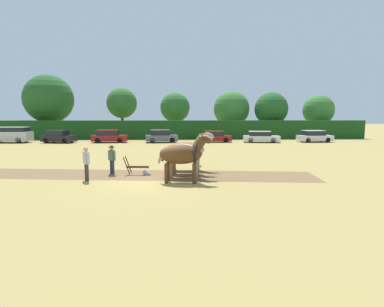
{
  "coord_description": "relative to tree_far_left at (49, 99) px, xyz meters",
  "views": [
    {
      "loc": [
        1.47,
        -14.98,
        3.24
      ],
      "look_at": [
        2.1,
        2.37,
        1.1
      ],
      "focal_mm": 28.0,
      "sensor_mm": 36.0,
      "label": 1
    }
  ],
  "objects": [
    {
      "name": "tree_right",
      "position": [
        42.76,
        -0.14,
        -1.68
      ],
      "size": [
        4.91,
        4.91,
        6.75
      ],
      "color": "brown",
      "rests_on": "ground"
    },
    {
      "name": "tree_center",
      "position": [
        28.95,
        1.63,
        -1.45
      ],
      "size": [
        5.89,
        5.89,
        7.46
      ],
      "color": "#4C3823",
      "rests_on": "ground"
    },
    {
      "name": "parked_car_center_right",
      "position": [
        24.95,
        -9.78,
        -5.27
      ],
      "size": [
        4.06,
        1.79,
        1.43
      ],
      "rotation": [
        0.0,
        0.0,
        -0.02
      ],
      "color": "maroon",
      "rests_on": "ground"
    },
    {
      "name": "parked_car_left",
      "position": [
        5.29,
        -10.18,
        -5.21
      ],
      "size": [
        4.23,
        2.49,
        1.56
      ],
      "rotation": [
        0.0,
        0.0,
        -0.18
      ],
      "color": "black",
      "rests_on": "ground"
    },
    {
      "name": "farmer_beside_team",
      "position": [
        21.71,
        -28.09,
        -5.0
      ],
      "size": [
        0.23,
        0.66,
        1.65
      ],
      "rotation": [
        0.0,
        0.0,
        0.02
      ],
      "color": "#4C4C4C",
      "rests_on": "ground"
    },
    {
      "name": "parked_van",
      "position": [
        -1.03,
        -9.69,
        -4.94
      ],
      "size": [
        5.38,
        2.06,
        1.97
      ],
      "rotation": [
        0.0,
        0.0,
        -0.03
      ],
      "color": "#BCBCC1",
      "rests_on": "ground"
    },
    {
      "name": "plowed_furrow_strip",
      "position": [
        17.66,
        -31.41,
        -5.96
      ],
      "size": [
        20.83,
        4.96,
        0.01
      ],
      "primitive_type": "cube",
      "rotation": [
        0.0,
        0.0,
        -0.09
      ],
      "color": "brown",
      "rests_on": "ground"
    },
    {
      "name": "draft_horse_lead_left",
      "position": [
        20.68,
        -33.43,
        -4.56
      ],
      "size": [
        2.75,
        1.22,
        2.4
      ],
      "rotation": [
        0.0,
        0.0,
        -0.09
      ],
      "color": "#513319",
      "rests_on": "ground"
    },
    {
      "name": "farmer_at_plow",
      "position": [
        16.68,
        -31.15,
        -5.02
      ],
      "size": [
        0.47,
        0.49,
        1.63
      ],
      "rotation": [
        0.0,
        0.0,
        0.75
      ],
      "color": "#28334C",
      "rests_on": "ground"
    },
    {
      "name": "parked_car_center",
      "position": [
        18.08,
        -10.1,
        -5.19
      ],
      "size": [
        4.22,
        2.36,
        1.61
      ],
      "rotation": [
        0.0,
        0.0,
        0.17
      ],
      "color": "#565B66",
      "rests_on": "ground"
    },
    {
      "name": "farmer_onlooker_left",
      "position": [
        15.79,
        -32.88,
        -4.95
      ],
      "size": [
        0.44,
        0.59,
        1.73
      ],
      "rotation": [
        0.0,
        0.0,
        0.57
      ],
      "color": "#38332D",
      "rests_on": "ground"
    },
    {
      "name": "parked_car_center_left",
      "position": [
        11.5,
        -9.86,
        -5.2
      ],
      "size": [
        4.42,
        1.97,
        1.59
      ],
      "rotation": [
        0.0,
        0.0,
        0.05
      ],
      "color": "maroon",
      "rests_on": "ground"
    },
    {
      "name": "tree_far_left",
      "position": [
        0.0,
        0.0,
        0.0
      ],
      "size": [
        7.49,
        7.49,
        9.71
      ],
      "color": "#4C3823",
      "rests_on": "ground"
    },
    {
      "name": "draft_horse_lead_right",
      "position": [
        20.79,
        -32.29,
        -4.63
      ],
      "size": [
        2.8,
        1.23,
        2.37
      ],
      "rotation": [
        0.0,
        0.0,
        -0.09
      ],
      "color": "#B2A38E",
      "rests_on": "ground"
    },
    {
      "name": "hedgerow",
      "position": [
        19.14,
        -4.12,
        -4.61
      ],
      "size": [
        56.93,
        1.87,
        2.7
      ],
      "primitive_type": "cube",
      "color": "#194719",
      "rests_on": "ground"
    },
    {
      "name": "ground_plane",
      "position": [
        19.14,
        -33.08,
        -5.96
      ],
      "size": [
        240.0,
        240.0,
        0.0
      ],
      "primitive_type": "plane",
      "color": "#998447"
    },
    {
      "name": "plow",
      "position": [
        18.28,
        -31.47,
        -5.65
      ],
      "size": [
        1.54,
        0.5,
        1.13
      ],
      "rotation": [
        0.0,
        0.0,
        -0.09
      ],
      "color": "#4C331E",
      "rests_on": "ground"
    },
    {
      "name": "draft_horse_trail_right",
      "position": [
        21.03,
        -30.0,
        -4.68
      ],
      "size": [
        2.97,
        1.1,
        2.38
      ],
      "rotation": [
        0.0,
        0.0,
        -0.09
      ],
      "color": "#B2A38E",
      "rests_on": "ground"
    },
    {
      "name": "tree_center_right",
      "position": [
        34.88,
        -0.73,
        -1.51
      ],
      "size": [
        5.23,
        5.23,
        7.08
      ],
      "color": "brown",
      "rests_on": "ground"
    },
    {
      "name": "tree_center_left",
      "position": [
        19.63,
        1.84,
        -1.22
      ],
      "size": [
        4.86,
        4.86,
        7.19
      ],
      "color": "#423323",
      "rests_on": "ground"
    },
    {
      "name": "parked_car_right",
      "position": [
        30.72,
        -10.44,
        -5.27
      ],
      "size": [
        4.69,
        2.38,
        1.42
      ],
      "rotation": [
        0.0,
        0.0,
        -0.14
      ],
      "color": "silver",
      "rests_on": "ground"
    },
    {
      "name": "parked_car_far_right",
      "position": [
        37.75,
        -10.18,
        -5.24
      ],
      "size": [
        4.35,
        2.14,
        1.5
      ],
      "rotation": [
        0.0,
        0.0,
        0.07
      ],
      "color": "silver",
      "rests_on": "ground"
    },
    {
      "name": "draft_horse_trail_left",
      "position": [
        20.9,
        -31.14,
        -4.59
      ],
      "size": [
        2.65,
        1.17,
        2.4
      ],
      "rotation": [
        0.0,
        0.0,
        -0.09
      ],
      "color": "brown",
      "rests_on": "ground"
    },
    {
      "name": "tree_left",
      "position": [
        11.02,
        1.45,
        -0.55
      ],
      "size": [
        4.86,
        4.86,
        7.87
      ],
      "color": "#4C3823",
      "rests_on": "ground"
    }
  ]
}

